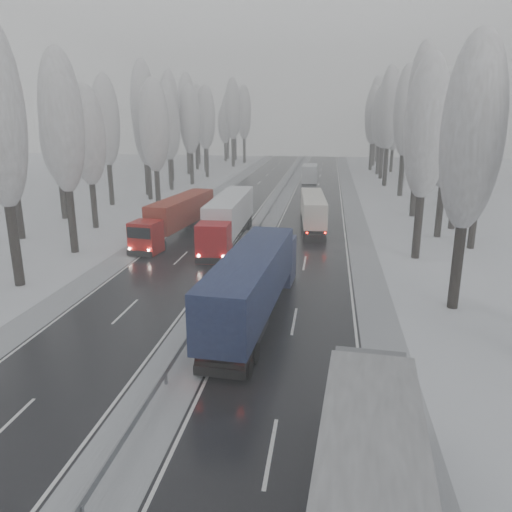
% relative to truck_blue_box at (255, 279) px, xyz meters
% --- Properties ---
extents(ground, '(260.00, 260.00, 0.00)m').
position_rel_truck_blue_box_xyz_m(ground, '(-2.91, -12.01, -2.54)').
color(ground, silver).
rests_on(ground, ground).
extents(carriageway_right, '(7.50, 200.00, 0.03)m').
position_rel_truck_blue_box_xyz_m(carriageway_right, '(2.34, 17.99, -2.53)').
color(carriageway_right, black).
rests_on(carriageway_right, ground).
extents(carriageway_left, '(7.50, 200.00, 0.03)m').
position_rel_truck_blue_box_xyz_m(carriageway_left, '(-8.16, 17.99, -2.53)').
color(carriageway_left, black).
rests_on(carriageway_left, ground).
extents(median_slush, '(3.00, 200.00, 0.04)m').
position_rel_truck_blue_box_xyz_m(median_slush, '(-2.91, 17.99, -2.52)').
color(median_slush, '#A8ABB0').
rests_on(median_slush, ground).
extents(shoulder_right, '(2.40, 200.00, 0.04)m').
position_rel_truck_blue_box_xyz_m(shoulder_right, '(7.29, 17.99, -2.52)').
color(shoulder_right, '#A8ABB0').
rests_on(shoulder_right, ground).
extents(shoulder_left, '(2.40, 200.00, 0.04)m').
position_rel_truck_blue_box_xyz_m(shoulder_left, '(-13.11, 17.99, -2.52)').
color(shoulder_left, '#A8ABB0').
rests_on(shoulder_left, ground).
extents(median_guardrail, '(0.12, 200.00, 0.76)m').
position_rel_truck_blue_box_xyz_m(median_guardrail, '(-2.91, 17.97, -1.95)').
color(median_guardrail, slate).
rests_on(median_guardrail, ground).
extents(tree_16, '(3.60, 3.60, 16.53)m').
position_rel_truck_blue_box_xyz_m(tree_16, '(12.12, 3.66, 8.12)').
color(tree_16, black).
rests_on(tree_16, ground).
extents(tree_18, '(3.60, 3.60, 16.58)m').
position_rel_truck_blue_box_xyz_m(tree_18, '(11.59, 15.02, 8.16)').
color(tree_18, black).
rests_on(tree_18, ground).
extents(tree_19, '(3.60, 3.60, 14.57)m').
position_rel_truck_blue_box_xyz_m(tree_19, '(17.11, 19.02, 6.87)').
color(tree_19, black).
rests_on(tree_19, ground).
extents(tree_20, '(3.60, 3.60, 15.71)m').
position_rel_truck_blue_box_xyz_m(tree_20, '(14.98, 23.15, 7.60)').
color(tree_20, black).
rests_on(tree_20, ground).
extents(tree_21, '(3.60, 3.60, 18.62)m').
position_rel_truck_blue_box_xyz_m(tree_21, '(17.21, 27.15, 9.46)').
color(tree_21, black).
rests_on(tree_21, ground).
extents(tree_22, '(3.60, 3.60, 15.86)m').
position_rel_truck_blue_box_xyz_m(tree_22, '(14.11, 33.59, 7.70)').
color(tree_22, black).
rests_on(tree_22, ground).
extents(tree_23, '(3.60, 3.60, 13.55)m').
position_rel_truck_blue_box_xyz_m(tree_23, '(20.39, 37.59, 6.22)').
color(tree_23, black).
rests_on(tree_23, ground).
extents(tree_24, '(3.60, 3.60, 20.49)m').
position_rel_truck_blue_box_xyz_m(tree_24, '(14.98, 39.01, 10.64)').
color(tree_24, black).
rests_on(tree_24, ground).
extents(tree_25, '(3.60, 3.60, 19.44)m').
position_rel_truck_blue_box_xyz_m(tree_25, '(21.90, 43.01, 9.98)').
color(tree_25, black).
rests_on(tree_25, ground).
extents(tree_26, '(3.60, 3.60, 18.78)m').
position_rel_truck_blue_box_xyz_m(tree_26, '(14.65, 49.26, 9.56)').
color(tree_26, black).
rests_on(tree_26, ground).
extents(tree_27, '(3.60, 3.60, 17.62)m').
position_rel_truck_blue_box_xyz_m(tree_27, '(21.80, 53.26, 8.82)').
color(tree_27, black).
rests_on(tree_27, ground).
extents(tree_28, '(3.60, 3.60, 19.62)m').
position_rel_truck_blue_box_xyz_m(tree_28, '(13.43, 59.94, 10.09)').
color(tree_28, black).
rests_on(tree_28, ground).
extents(tree_29, '(3.60, 3.60, 18.11)m').
position_rel_truck_blue_box_xyz_m(tree_29, '(20.80, 63.94, 9.13)').
color(tree_29, black).
rests_on(tree_29, ground).
extents(tree_30, '(3.60, 3.60, 17.86)m').
position_rel_truck_blue_box_xyz_m(tree_30, '(13.65, 69.69, 8.97)').
color(tree_30, black).
rests_on(tree_30, ground).
extents(tree_31, '(3.60, 3.60, 18.58)m').
position_rel_truck_blue_box_xyz_m(tree_31, '(19.56, 73.69, 9.43)').
color(tree_31, black).
rests_on(tree_31, ground).
extents(tree_32, '(3.60, 3.60, 17.33)m').
position_rel_truck_blue_box_xyz_m(tree_32, '(13.72, 77.20, 8.64)').
color(tree_32, black).
rests_on(tree_32, ground).
extents(tree_33, '(3.60, 3.60, 14.33)m').
position_rel_truck_blue_box_xyz_m(tree_33, '(16.85, 81.20, 6.72)').
color(tree_33, black).
rests_on(tree_33, ground).
extents(tree_34, '(3.60, 3.60, 17.63)m').
position_rel_truck_blue_box_xyz_m(tree_34, '(12.82, 84.30, 8.83)').
color(tree_34, black).
rests_on(tree_34, ground).
extents(tree_35, '(3.60, 3.60, 18.25)m').
position_rel_truck_blue_box_xyz_m(tree_35, '(22.03, 88.30, 9.22)').
color(tree_35, black).
rests_on(tree_35, ground).
extents(tree_36, '(3.60, 3.60, 20.23)m').
position_rel_truck_blue_box_xyz_m(tree_36, '(14.12, 94.15, 10.48)').
color(tree_36, black).
rests_on(tree_36, ground).
extents(tree_37, '(3.60, 3.60, 16.37)m').
position_rel_truck_blue_box_xyz_m(tree_37, '(21.11, 98.15, 8.02)').
color(tree_37, black).
rests_on(tree_37, ground).
extents(tree_38, '(3.60, 3.60, 17.97)m').
position_rel_truck_blue_box_xyz_m(tree_38, '(15.82, 104.71, 9.04)').
color(tree_38, black).
rests_on(tree_38, ground).
extents(tree_39, '(3.60, 3.60, 16.19)m').
position_rel_truck_blue_box_xyz_m(tree_39, '(18.64, 108.71, 7.91)').
color(tree_39, black).
rests_on(tree_39, ground).
extents(tree_58, '(3.60, 3.60, 17.21)m').
position_rel_truck_blue_box_xyz_m(tree_58, '(-18.04, 12.55, 8.56)').
color(tree_58, black).
rests_on(tree_58, ground).
extents(tree_59, '(3.60, 3.60, 18.41)m').
position_rel_truck_blue_box_xyz_m(tree_59, '(-25.72, 16.55, 9.32)').
color(tree_59, black).
rests_on(tree_59, ground).
extents(tree_60, '(3.60, 3.60, 14.84)m').
position_rel_truck_blue_box_xyz_m(tree_60, '(-20.66, 22.19, 7.05)').
color(tree_60, black).
rests_on(tree_60, ground).
extents(tree_61, '(3.60, 3.60, 13.95)m').
position_rel_truck_blue_box_xyz_m(tree_61, '(-26.43, 26.19, 6.47)').
color(tree_61, black).
rests_on(tree_61, ground).
extents(tree_62, '(3.60, 3.60, 16.04)m').
position_rel_truck_blue_box_xyz_m(tree_62, '(-16.86, 31.72, 7.81)').
color(tree_62, black).
rests_on(tree_62, ground).
extents(tree_63, '(3.60, 3.60, 16.88)m').
position_rel_truck_blue_box_xyz_m(tree_63, '(-24.76, 35.72, 8.35)').
color(tree_63, black).
rests_on(tree_63, ground).
extents(tree_64, '(3.60, 3.60, 15.42)m').
position_rel_truck_blue_box_xyz_m(tree_64, '(-21.18, 40.70, 7.41)').
color(tree_64, black).
rests_on(tree_64, ground).
extents(tree_65, '(3.60, 3.60, 19.48)m').
position_rel_truck_blue_box_xyz_m(tree_65, '(-22.97, 44.70, 10.00)').
color(tree_65, black).
rests_on(tree_65, ground).
extents(tree_66, '(3.60, 3.60, 15.23)m').
position_rel_truck_blue_box_xyz_m(tree_66, '(-21.07, 50.33, 7.29)').
color(tree_66, black).
rests_on(tree_66, ground).
extents(tree_67, '(3.60, 3.60, 17.09)m').
position_rel_truck_blue_box_xyz_m(tree_67, '(-22.46, 54.33, 8.48)').
color(tree_67, black).
rests_on(tree_67, ground).
extents(tree_68, '(3.60, 3.60, 16.65)m').
position_rel_truck_blue_box_xyz_m(tree_68, '(-19.49, 57.10, 8.20)').
color(tree_68, black).
rests_on(tree_68, ground).
extents(tree_69, '(3.60, 3.60, 19.35)m').
position_rel_truck_blue_box_xyz_m(tree_69, '(-24.33, 61.10, 9.92)').
color(tree_69, black).
rests_on(tree_69, ground).
extents(tree_70, '(3.60, 3.60, 17.09)m').
position_rel_truck_blue_box_xyz_m(tree_70, '(-19.24, 67.18, 8.48)').
color(tree_70, black).
rests_on(tree_70, ground).
extents(tree_71, '(3.60, 3.60, 19.61)m').
position_rel_truck_blue_box_xyz_m(tree_71, '(-24.00, 71.18, 10.08)').
color(tree_71, black).
rests_on(tree_71, ground).
extents(tree_72, '(3.60, 3.60, 15.11)m').
position_rel_truck_blue_box_xyz_m(tree_72, '(-21.84, 76.52, 7.22)').
color(tree_72, black).
rests_on(tree_72, ground).
extents(tree_73, '(3.60, 3.60, 17.22)m').
position_rel_truck_blue_box_xyz_m(tree_73, '(-24.73, 80.52, 8.56)').
color(tree_73, black).
rests_on(tree_73, ground).
extents(tree_74, '(3.60, 3.60, 19.68)m').
position_rel_truck_blue_box_xyz_m(tree_74, '(-17.99, 87.32, 10.13)').
color(tree_74, black).
rests_on(tree_74, ground).
extents(tree_75, '(3.60, 3.60, 18.60)m').
position_rel_truck_blue_box_xyz_m(tree_75, '(-27.11, 91.32, 9.44)').
color(tree_75, black).
rests_on(tree_75, ground).
extents(tree_76, '(3.60, 3.60, 18.55)m').
position_rel_truck_blue_box_xyz_m(tree_76, '(-16.96, 96.71, 9.41)').
color(tree_76, black).
rests_on(tree_76, ground).
extents(tree_77, '(3.60, 3.60, 14.32)m').
position_rel_truck_blue_box_xyz_m(tree_77, '(-22.58, 100.71, 6.71)').
color(tree_77, black).
rests_on(tree_77, ground).
extents(tree_78, '(3.60, 3.60, 19.55)m').
position_rel_truck_blue_box_xyz_m(tree_78, '(-20.47, 103.30, 10.05)').
color(tree_78, black).
rests_on(tree_78, ground).
extents(tree_79, '(3.60, 3.60, 17.07)m').
position_rel_truck_blue_box_xyz_m(tree_79, '(-23.25, 107.30, 8.47)').
color(tree_79, black).
rests_on(tree_79, ground).
extents(truck_blue_box, '(3.83, 17.12, 4.36)m').
position_rel_truck_blue_box_xyz_m(truck_blue_box, '(0.00, 0.00, 0.00)').
color(truck_blue_box, '#1B2245').
rests_on(truck_blue_box, ground).
extents(truck_cream_box, '(3.34, 14.20, 3.61)m').
position_rel_truck_blue_box_xyz_m(truck_cream_box, '(2.43, 25.74, -0.44)').
color(truck_cream_box, '#9E9C8C').
rests_on(truck_cream_box, ground).
extents(box_truck_distant, '(2.69, 8.43, 3.13)m').
position_rel_truck_blue_box_xyz_m(box_truck_distant, '(0.66, 62.64, -0.95)').
color(box_truck_distant, '#B7BABE').
rests_on(box_truck_distant, ground).
extents(truck_red_white, '(2.96, 16.75, 4.28)m').
position_rel_truck_blue_box_xyz_m(truck_red_white, '(-5.22, 18.05, -0.05)').
color(truck_red_white, '#A4090D').
rests_on(truck_red_white, ground).
extents(truck_red_red, '(4.13, 14.99, 3.81)m').
position_rel_truck_blue_box_xyz_m(truck_red_red, '(-10.64, 19.42, -0.32)').
color(truck_red_red, '#A00B09').
rests_on(truck_red_red, ground).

